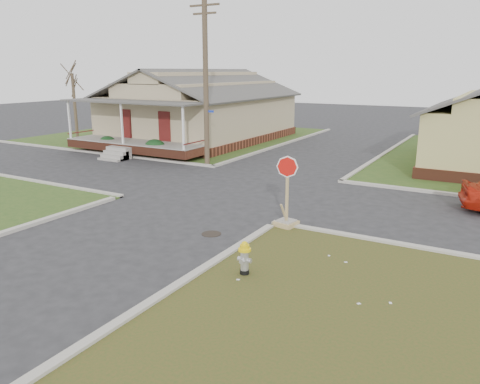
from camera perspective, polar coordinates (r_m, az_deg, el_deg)
The scene contains 11 objects.
ground at distance 16.88m, azimuth -8.85°, elevation -3.33°, with size 120.00×120.00×0.00m, color #28282B.
verge_far_left at distance 38.60m, azimuth -7.45°, elevation 6.86°, with size 19.00×19.00×0.05m, color #2D4C1B.
curbs at distance 20.85m, azimuth -0.32°, elevation 0.31°, with size 80.00×40.00×0.12m, color #B0AB9F, non-canonical shape.
manhole at distance 15.26m, azimuth -3.51°, elevation -5.11°, with size 0.64×0.64×0.01m, color black.
corner_house at distance 35.55m, azimuth -4.94°, elevation 9.93°, with size 10.10×15.50×5.30m.
utility_pole at distance 25.74m, azimuth -4.20°, elevation 13.49°, with size 1.80×0.28×9.00m.
tree_far_left at distance 37.38m, azimuth -19.48°, elevation 9.73°, with size 0.22×0.22×4.90m, color #493B2A.
fire_hydrant at distance 12.09m, azimuth 0.56°, elevation -7.81°, with size 0.33×0.33×0.89m.
stop_sign at distance 15.78m, azimuth 5.69°, elevation -2.33°, with size 0.68×0.67×2.41m.
hedge_left at distance 31.61m, azimuth -15.83°, elevation 5.72°, with size 1.35×1.10×1.03m, color #14381A.
hedge_right at distance 28.74m, azimuth -10.33°, elevation 5.26°, with size 1.43×1.17×1.10m, color #14381A.
Camera 1 is at (10.11, -12.49, 5.15)m, focal length 35.00 mm.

